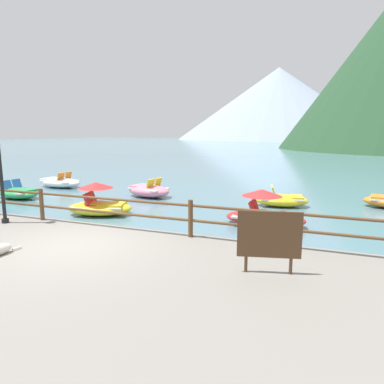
{
  "coord_description": "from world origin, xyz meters",
  "views": [
    {
      "loc": [
        5.4,
        -6.31,
        3.03
      ],
      "look_at": [
        1.11,
        5.0,
        0.9
      ],
      "focal_mm": 32.45,
      "sensor_mm": 36.0,
      "label": 1
    }
  ],
  "objects_px": {
    "sign_board": "(269,236)",
    "pedal_boat_3": "(18,193)",
    "pedal_boat_0": "(265,214)",
    "pedal_boat_5": "(60,182)",
    "pedal_boat_2": "(149,190)",
    "pedal_boat_6": "(100,204)",
    "pedal_boat_7": "(282,200)"
  },
  "relations": [
    {
      "from": "pedal_boat_0",
      "to": "sign_board",
      "type": "bearing_deg",
      "value": -80.33
    },
    {
      "from": "pedal_boat_0",
      "to": "pedal_boat_6",
      "type": "distance_m",
      "value": 5.93
    },
    {
      "from": "pedal_boat_3",
      "to": "pedal_boat_2",
      "type": "bearing_deg",
      "value": 24.11
    },
    {
      "from": "pedal_boat_0",
      "to": "pedal_boat_2",
      "type": "xyz_separation_m",
      "value": [
        -5.87,
        3.08,
        -0.07
      ]
    },
    {
      "from": "sign_board",
      "to": "pedal_boat_2",
      "type": "relative_size",
      "value": 0.48
    },
    {
      "from": "pedal_boat_2",
      "to": "pedal_boat_3",
      "type": "xyz_separation_m",
      "value": [
        -5.42,
        -2.43,
        -0.05
      ]
    },
    {
      "from": "pedal_boat_3",
      "to": "pedal_boat_5",
      "type": "bearing_deg",
      "value": 97.74
    },
    {
      "from": "pedal_boat_0",
      "to": "pedal_boat_5",
      "type": "xyz_separation_m",
      "value": [
        -11.73,
        3.85,
        -0.1
      ]
    },
    {
      "from": "sign_board",
      "to": "pedal_boat_3",
      "type": "xyz_separation_m",
      "value": [
        -12.12,
        5.48,
        -0.87
      ]
    },
    {
      "from": "pedal_boat_6",
      "to": "pedal_boat_7",
      "type": "bearing_deg",
      "value": 32.58
    },
    {
      "from": "pedal_boat_0",
      "to": "pedal_boat_7",
      "type": "xyz_separation_m",
      "value": [
        0.18,
        3.17,
        -0.12
      ]
    },
    {
      "from": "pedal_boat_6",
      "to": "pedal_boat_7",
      "type": "relative_size",
      "value": 1.14
    },
    {
      "from": "sign_board",
      "to": "pedal_boat_7",
      "type": "bearing_deg",
      "value": 94.56
    },
    {
      "from": "pedal_boat_0",
      "to": "pedal_boat_3",
      "type": "xyz_separation_m",
      "value": [
        -11.3,
        0.65,
        -0.13
      ]
    },
    {
      "from": "pedal_boat_6",
      "to": "pedal_boat_3",
      "type": "bearing_deg",
      "value": 165.91
    },
    {
      "from": "pedal_boat_0",
      "to": "pedal_boat_5",
      "type": "distance_m",
      "value": 12.35
    },
    {
      "from": "pedal_boat_0",
      "to": "pedal_boat_6",
      "type": "xyz_separation_m",
      "value": [
        -5.88,
        -0.7,
        0.02
      ]
    },
    {
      "from": "pedal_boat_0",
      "to": "pedal_boat_7",
      "type": "bearing_deg",
      "value": 86.68
    },
    {
      "from": "sign_board",
      "to": "pedal_boat_5",
      "type": "xyz_separation_m",
      "value": [
        -12.55,
        8.68,
        -0.85
      ]
    },
    {
      "from": "pedal_boat_0",
      "to": "pedal_boat_5",
      "type": "height_order",
      "value": "pedal_boat_0"
    },
    {
      "from": "pedal_boat_7",
      "to": "pedal_boat_5",
      "type": "bearing_deg",
      "value": 176.73
    },
    {
      "from": "pedal_boat_0",
      "to": "pedal_boat_6",
      "type": "height_order",
      "value": "pedal_boat_6"
    },
    {
      "from": "sign_board",
      "to": "pedal_boat_6",
      "type": "relative_size",
      "value": 0.45
    },
    {
      "from": "pedal_boat_6",
      "to": "sign_board",
      "type": "bearing_deg",
      "value": -31.56
    },
    {
      "from": "pedal_boat_3",
      "to": "pedal_boat_6",
      "type": "height_order",
      "value": "pedal_boat_6"
    },
    {
      "from": "pedal_boat_2",
      "to": "pedal_boat_0",
      "type": "bearing_deg",
      "value": -27.69
    },
    {
      "from": "pedal_boat_3",
      "to": "pedal_boat_7",
      "type": "distance_m",
      "value": 11.75
    },
    {
      "from": "pedal_boat_2",
      "to": "pedal_boat_7",
      "type": "bearing_deg",
      "value": 0.86
    },
    {
      "from": "pedal_boat_2",
      "to": "pedal_boat_6",
      "type": "xyz_separation_m",
      "value": [
        -0.01,
        -3.79,
        0.09
      ]
    },
    {
      "from": "pedal_boat_7",
      "to": "pedal_boat_0",
      "type": "bearing_deg",
      "value": -93.32
    },
    {
      "from": "pedal_boat_2",
      "to": "pedal_boat_5",
      "type": "xyz_separation_m",
      "value": [
        -5.86,
        0.77,
        -0.03
      ]
    },
    {
      "from": "pedal_boat_0",
      "to": "pedal_boat_2",
      "type": "distance_m",
      "value": 6.63
    }
  ]
}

